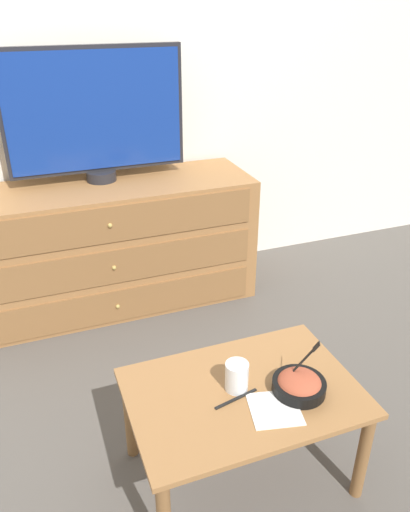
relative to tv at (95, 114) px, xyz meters
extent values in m
plane|color=#56514C|center=(-0.08, 0.20, -1.08)|extent=(12.00, 12.00, 0.00)
cube|color=white|center=(-0.08, 0.22, 0.22)|extent=(12.00, 0.05, 2.60)
cube|color=#9E6B3D|center=(-0.03, -0.09, -0.72)|extent=(1.67, 0.51, 0.72)
cube|color=brown|center=(-0.03, -0.34, -0.96)|extent=(1.53, 0.01, 0.19)
sphere|color=tan|center=(-0.03, -0.35, -0.96)|extent=(0.02, 0.02, 0.02)
cube|color=brown|center=(-0.03, -0.34, -0.72)|extent=(1.53, 0.01, 0.19)
sphere|color=tan|center=(-0.03, -0.35, -0.72)|extent=(0.02, 0.02, 0.02)
cube|color=brown|center=(-0.03, -0.34, -0.48)|extent=(1.53, 0.01, 0.19)
sphere|color=tan|center=(-0.03, -0.35, -0.48)|extent=(0.02, 0.02, 0.02)
cylinder|color=#232328|center=(0.00, 0.00, -0.33)|extent=(0.16, 0.16, 0.05)
cube|color=#232328|center=(0.00, 0.00, 0.02)|extent=(0.94, 0.04, 0.63)
cube|color=navy|center=(0.00, -0.02, 0.02)|extent=(0.90, 0.01, 0.59)
cube|color=#9E6B3D|center=(0.20, -1.47, -0.68)|extent=(0.79, 0.54, 0.02)
cylinder|color=brown|center=(0.56, -1.70, -0.88)|extent=(0.04, 0.04, 0.39)
cylinder|color=brown|center=(-0.16, -1.23, -0.88)|extent=(0.04, 0.04, 0.39)
cylinder|color=brown|center=(0.56, -1.23, -0.88)|extent=(0.04, 0.04, 0.39)
cylinder|color=black|center=(0.37, -1.54, -0.65)|extent=(0.18, 0.18, 0.04)
ellipsoid|color=#AD4C33|center=(0.37, -1.54, -0.64)|extent=(0.15, 0.15, 0.07)
cube|color=black|center=(0.39, -1.51, -0.57)|extent=(0.09, 0.05, 0.15)
cube|color=black|center=(0.43, -1.54, -0.49)|extent=(0.03, 0.03, 0.03)
cylinder|color=#9E6638|center=(0.18, -1.45, -0.64)|extent=(0.07, 0.07, 0.07)
cylinder|color=white|center=(0.18, -1.45, -0.62)|extent=(0.08, 0.08, 0.11)
cube|color=white|center=(0.26, -1.59, -0.67)|extent=(0.20, 0.20, 0.00)
cube|color=black|center=(0.16, -1.50, -0.67)|extent=(0.17, 0.05, 0.01)
camera|label=1|loc=(-0.39, -2.65, 0.53)|focal=35.00mm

